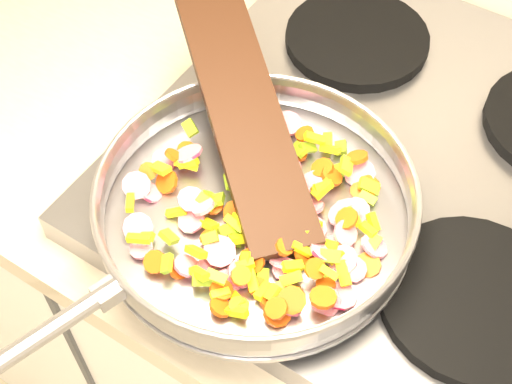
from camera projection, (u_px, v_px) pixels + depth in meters
The scene contains 7 objects.
cooktop at pixel (403, 165), 0.85m from camera, with size 0.60×0.60×0.04m, color #939399.
grate_fl at pixel (240, 179), 0.80m from camera, with size 0.19×0.19×0.02m, color black.
grate_fr at pixel (474, 299), 0.71m from camera, with size 0.19×0.19×0.02m, color black.
grate_bl at pixel (357, 39), 0.94m from camera, with size 0.19×0.19×0.02m, color black.
saute_pan at pixel (254, 202), 0.74m from camera, with size 0.37×0.53×0.05m.
vegetable_heap at pixel (269, 217), 0.74m from camera, with size 0.29×0.27×0.05m.
wooden_spatula at pixel (244, 111), 0.77m from camera, with size 0.34×0.08×0.02m, color black.
Camera 1 is at (-0.56, 1.12, 1.58)m, focal length 50.00 mm.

